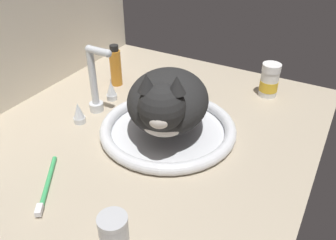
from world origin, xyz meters
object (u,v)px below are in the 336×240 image
object	(u,v)px
faucet	(96,88)
cat	(167,102)
sink_basin	(168,129)
metal_jar	(113,229)
amber_bottle	(116,66)
toothbrush	(47,186)
pill_bottle	(269,81)

from	to	relation	value
faucet	cat	distance (cm)	23.81
sink_basin	faucet	world-z (taller)	faucet
faucet	metal_jar	size ratio (longest dim) A/B	3.41
sink_basin	cat	xyz separation A→B (cm)	(-1.73, -0.67, 9.08)
sink_basin	faucet	bearing A→B (deg)	90.00
faucet	amber_bottle	world-z (taller)	faucet
metal_jar	sink_basin	bearing A→B (deg)	13.05
sink_basin	amber_bottle	distance (cm)	32.51
metal_jar	faucet	bearing A→B (deg)	42.15
faucet	metal_jar	distance (cm)	46.02
metal_jar	amber_bottle	bearing A→B (deg)	35.58
cat	metal_jar	bearing A→B (deg)	-167.40
amber_bottle	toothbrush	xyz separation A→B (cm)	(-46.14, -15.29, -5.68)
amber_bottle	pill_bottle	bearing A→B (deg)	-69.77
cat	amber_bottle	world-z (taller)	cat
cat	metal_jar	distance (cm)	33.88
pill_bottle	toothbrush	size ratio (longest dim) A/B	0.67
pill_bottle	metal_jar	bearing A→B (deg)	172.28
faucet	amber_bottle	distance (cm)	16.78
cat	metal_jar	world-z (taller)	cat
amber_bottle	metal_jar	world-z (taller)	amber_bottle
toothbrush	pill_bottle	bearing A→B (deg)	-25.19
sink_basin	metal_jar	distance (cm)	34.90
metal_jar	pill_bottle	bearing A→B (deg)	-7.72
pill_bottle	faucet	bearing A→B (deg)	129.25
sink_basin	pill_bottle	size ratio (longest dim) A/B	3.39
cat	pill_bottle	size ratio (longest dim) A/B	3.48
sink_basin	pill_bottle	world-z (taller)	pill_bottle
pill_bottle	toothbrush	world-z (taller)	pill_bottle
amber_bottle	pill_bottle	size ratio (longest dim) A/B	1.29
sink_basin	toothbrush	size ratio (longest dim) A/B	2.28
faucet	amber_bottle	size ratio (longest dim) A/B	1.47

